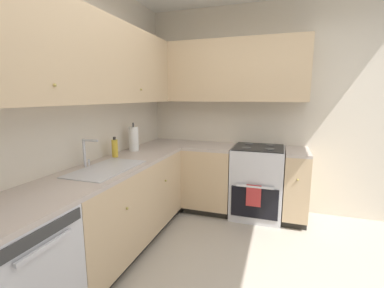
{
  "coord_description": "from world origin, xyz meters",
  "views": [
    {
      "loc": [
        -1.76,
        -0.21,
        1.52
      ],
      "look_at": [
        1.01,
        0.71,
        1.0
      ],
      "focal_mm": 24.98,
      "sensor_mm": 36.0,
      "label": 1
    }
  ],
  "objects_px": {
    "oven_range": "(257,181)",
    "soap_bottle": "(115,148)",
    "paper_towel_roll": "(134,139)",
    "dishwasher": "(9,285)"
  },
  "relations": [
    {
      "from": "dishwasher",
      "to": "soap_bottle",
      "type": "distance_m",
      "value": 1.5
    },
    {
      "from": "soap_bottle",
      "to": "paper_towel_roll",
      "type": "relative_size",
      "value": 0.63
    },
    {
      "from": "dishwasher",
      "to": "oven_range",
      "type": "xyz_separation_m",
      "value": [
        2.39,
        -1.23,
        0.02
      ]
    },
    {
      "from": "oven_range",
      "to": "soap_bottle",
      "type": "xyz_separation_m",
      "value": [
        -1.01,
        1.41,
        0.53
      ]
    },
    {
      "from": "oven_range",
      "to": "soap_bottle",
      "type": "distance_m",
      "value": 1.81
    },
    {
      "from": "dishwasher",
      "to": "paper_towel_roll",
      "type": "bearing_deg",
      "value": 5.3
    },
    {
      "from": "dishwasher",
      "to": "oven_range",
      "type": "bearing_deg",
      "value": -27.15
    },
    {
      "from": "oven_range",
      "to": "paper_towel_roll",
      "type": "distance_m",
      "value": 1.64
    },
    {
      "from": "soap_bottle",
      "to": "paper_towel_roll",
      "type": "bearing_deg",
      "value": -3.23
    },
    {
      "from": "soap_bottle",
      "to": "paper_towel_roll",
      "type": "xyz_separation_m",
      "value": [
        0.35,
        -0.02,
        0.05
      ]
    }
  ]
}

